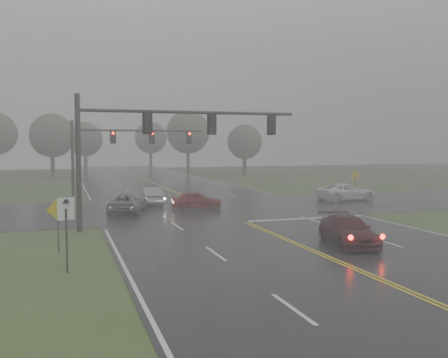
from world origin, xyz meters
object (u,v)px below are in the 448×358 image
object	(u,v)px
sedan_silver	(151,205)
car_grey	(128,212)
pickup_white	(346,200)
sedan_maroon	(348,245)
sedan_red	(196,209)
signal_gantry_near	(150,136)
signal_gantry_far	(114,145)

from	to	relation	value
sedan_silver	car_grey	size ratio (longest dim) A/B	0.89
pickup_white	sedan_maroon	bearing A→B (deg)	142.57
sedan_red	signal_gantry_near	distance (m)	10.65
sedan_maroon	sedan_silver	size ratio (longest dim) A/B	1.09
pickup_white	signal_gantry_near	world-z (taller)	signal_gantry_near
signal_gantry_near	signal_gantry_far	distance (m)	16.39
sedan_silver	signal_gantry_far	xyz separation A→B (m)	(-2.43, 5.06, 4.95)
sedan_silver	signal_gantry_near	distance (m)	12.72
sedan_red	sedan_maroon	bearing A→B (deg)	-158.14
signal_gantry_far	pickup_white	bearing A→B (deg)	-20.01
sedan_red	car_grey	world-z (taller)	car_grey
car_grey	signal_gantry_far	world-z (taller)	signal_gantry_far
car_grey	sedan_red	bearing A→B (deg)	-159.87
signal_gantry_near	car_grey	bearing A→B (deg)	93.16
pickup_white	signal_gantry_near	size ratio (longest dim) A/B	0.40
car_grey	pickup_white	bearing A→B (deg)	-157.07
signal_gantry_near	sedan_maroon	bearing A→B (deg)	-42.82
sedan_silver	car_grey	distance (m)	4.49
sedan_red	signal_gantry_far	bearing A→B (deg)	40.28
signal_gantry_far	car_grey	bearing A→B (deg)	-89.75
sedan_maroon	pickup_white	distance (m)	20.14
sedan_silver	signal_gantry_far	size ratio (longest dim) A/B	0.37
sedan_red	signal_gantry_far	xyz separation A→B (m)	(-5.32, 8.65, 4.95)
car_grey	sedan_maroon	bearing A→B (deg)	137.86
sedan_silver	pickup_white	size ratio (longest dim) A/B	0.81
sedan_red	sedan_silver	size ratio (longest dim) A/B	0.89
pickup_white	signal_gantry_near	xyz separation A→B (m)	(-19.03, -9.28, 5.48)
sedan_maroon	signal_gantry_near	bearing A→B (deg)	148.17
pickup_white	signal_gantry_far	bearing A→B (deg)	64.00
pickup_white	signal_gantry_far	size ratio (longest dim) A/B	0.45
pickup_white	sedan_silver	bearing A→B (deg)	77.21
sedan_maroon	signal_gantry_far	distance (m)	26.36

